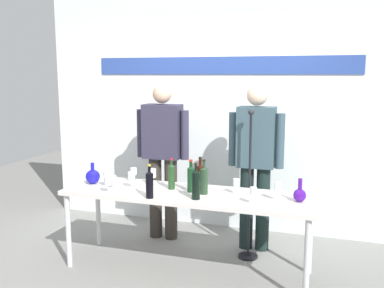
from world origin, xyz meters
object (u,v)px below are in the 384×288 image
at_px(display_table, 187,199).
at_px(wine_bottle_4, 191,178).
at_px(wine_bottle_0, 204,179).
at_px(wine_glass_left_5, 107,176).
at_px(presenter_right, 256,157).
at_px(wine_glass_right_0, 278,187).
at_px(wine_glass_left_0, 113,179).
at_px(wine_glass_left_1, 134,172).
at_px(microphone_stand, 249,210).
at_px(wine_glass_right_1, 236,183).
at_px(wine_glass_left_2, 131,176).
at_px(wine_bottle_1, 200,175).
at_px(wine_bottle_5, 196,183).
at_px(wine_glass_left_4, 153,173).
at_px(wine_glass_left_3, 108,181).
at_px(decanter_blue_right, 300,194).
at_px(wine_glass_right_2, 253,192).
at_px(wine_bottle_3, 149,183).
at_px(decanter_blue_left, 93,176).
at_px(wine_bottle_2, 171,176).
at_px(presenter_left, 163,151).

xyz_separation_m(display_table, wine_bottle_4, (0.03, 0.03, 0.19)).
distance_m(wine_bottle_0, wine_glass_left_5, 0.97).
xyz_separation_m(presenter_right, wine_glass_left_5, (-1.32, -0.74, -0.12)).
bearing_deg(wine_glass_right_0, wine_glass_left_0, -176.77).
relative_size(wine_glass_left_1, microphone_stand, 0.10).
bearing_deg(wine_glass_right_1, wine_glass_left_2, -174.24).
bearing_deg(wine_bottle_1, wine_glass_right_0, -13.96).
relative_size(wine_bottle_5, wine_glass_right_0, 1.94).
relative_size(wine_glass_left_4, microphone_stand, 0.11).
distance_m(wine_glass_left_3, wine_glass_left_4, 0.48).
xyz_separation_m(decanter_blue_right, wine_bottle_4, (-0.98, 0.01, 0.07)).
relative_size(presenter_right, wine_bottle_4, 5.70).
relative_size(presenter_right, wine_glass_left_3, 11.62).
bearing_deg(wine_glass_right_1, wine_glass_left_0, -171.51).
distance_m(presenter_right, wine_glass_right_1, 0.62).
distance_m(wine_bottle_4, wine_glass_left_0, 0.75).
distance_m(wine_bottle_5, wine_glass_left_5, 0.95).
bearing_deg(wine_glass_left_3, wine_bottle_1, 29.51).
bearing_deg(wine_glass_right_2, wine_bottle_3, -173.65).
relative_size(decanter_blue_left, wine_bottle_3, 0.70).
distance_m(wine_bottle_0, wine_bottle_5, 0.18).
bearing_deg(decanter_blue_right, wine_glass_right_1, 173.06).
height_order(wine_bottle_0, microphone_stand, microphone_stand).
distance_m(display_table, microphone_stand, 0.70).
height_order(wine_bottle_3, wine_glass_left_5, wine_bottle_3).
bearing_deg(wine_bottle_0, wine_bottle_3, -147.40).
bearing_deg(microphone_stand, wine_glass_right_2, -77.00).
relative_size(wine_bottle_2, wine_glass_left_5, 1.91).
xyz_separation_m(decanter_blue_left, wine_bottle_1, (1.06, 0.17, 0.05)).
height_order(wine_bottle_3, wine_glass_left_4, wine_bottle_3).
distance_m(wine_bottle_3, wine_glass_left_3, 0.43).
relative_size(wine_glass_left_3, wine_glass_left_4, 0.91).
distance_m(wine_bottle_3, wine_glass_right_0, 1.11).
relative_size(wine_bottle_4, wine_glass_right_2, 2.08).
xyz_separation_m(decanter_blue_left, wine_glass_right_0, (1.81, -0.02, 0.04)).
relative_size(wine_bottle_2, wine_glass_left_4, 1.82).
relative_size(wine_glass_left_0, wine_glass_left_5, 0.81).
distance_m(presenter_left, wine_bottle_1, 0.78).
xyz_separation_m(presenter_right, wine_bottle_0, (-0.35, -0.70, -0.09)).
bearing_deg(display_table, decanter_blue_left, 178.86).
relative_size(decanter_blue_left, wine_glass_right_1, 1.49).
distance_m(wine_glass_left_2, wine_glass_right_2, 1.21).
bearing_deg(wine_glass_right_0, wine_bottle_3, -165.76).
distance_m(wine_glass_left_1, wine_glass_right_1, 1.08).
bearing_deg(presenter_left, wine_bottle_1, -40.85).
xyz_separation_m(wine_glass_left_2, wine_glass_left_3, (-0.13, -0.22, -0.01)).
bearing_deg(wine_glass_left_4, wine_glass_right_0, -7.07).
bearing_deg(wine_glass_left_1, wine_glass_left_4, -9.55).
xyz_separation_m(wine_bottle_0, microphone_stand, (0.34, 0.45, -0.39)).
bearing_deg(wine_glass_right_0, wine_bottle_1, 166.04).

